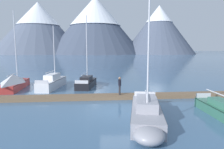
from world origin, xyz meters
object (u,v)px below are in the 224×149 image
object	(u,v)px
sailboat_nearest_berth	(15,82)
person_on_dock	(120,85)
sailboat_second_berth	(54,82)
sailboat_mid_dock_port	(87,82)
sailboat_mid_dock_starboard	(147,113)

from	to	relation	value
sailboat_nearest_berth	person_on_dock	xyz separation A→B (m)	(11.74, -4.94, 0.42)
sailboat_second_berth	person_on_dock	world-z (taller)	sailboat_second_berth
sailboat_nearest_berth	sailboat_mid_dock_port	size ratio (longest dim) A/B	1.05
sailboat_mid_dock_port	person_on_dock	distance (m)	6.95
sailboat_nearest_berth	sailboat_mid_dock_starboard	xyz separation A→B (m)	(12.83, -11.55, -0.26)
sailboat_nearest_berth	person_on_dock	bearing A→B (deg)	-22.82
sailboat_mid_dock_port	person_on_dock	xyz separation A→B (m)	(3.49, -5.97, 0.71)
sailboat_nearest_berth	sailboat_second_berth	bearing A→B (deg)	10.43
sailboat_nearest_berth	sailboat_mid_dock_starboard	world-z (taller)	sailboat_nearest_berth
sailboat_nearest_berth	sailboat_mid_dock_port	bearing A→B (deg)	7.13
sailboat_second_berth	sailboat_mid_dock_starboard	size ratio (longest dim) A/B	0.83
sailboat_second_berth	sailboat_mid_dock_starboard	distance (m)	15.03
sailboat_mid_dock_port	sailboat_mid_dock_starboard	world-z (taller)	sailboat_mid_dock_starboard
sailboat_nearest_berth	sailboat_mid_dock_port	world-z (taller)	sailboat_nearest_berth
sailboat_mid_dock_port	sailboat_second_berth	bearing A→B (deg)	-176.41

